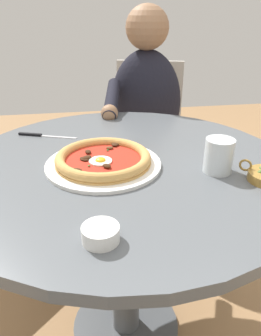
# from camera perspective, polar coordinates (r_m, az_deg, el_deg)

# --- Properties ---
(ground_plane) EXTENTS (6.00, 6.00, 0.02)m
(ground_plane) POSITION_cam_1_polar(r_m,az_deg,el_deg) (1.41, -0.83, -26.72)
(ground_plane) COLOR #9E754C
(dining_table) EXTENTS (0.99, 0.99, 0.72)m
(dining_table) POSITION_cam_1_polar(r_m,az_deg,el_deg) (1.00, -1.05, -5.77)
(dining_table) COLOR #565B60
(dining_table) RESTS_ON ground
(pizza_on_plate) EXTENTS (0.33, 0.33, 0.04)m
(pizza_on_plate) POSITION_cam_1_polar(r_m,az_deg,el_deg) (0.90, -4.92, 1.42)
(pizza_on_plate) COLOR white
(pizza_on_plate) RESTS_ON dining_table
(water_glass) EXTENTS (0.08, 0.08, 0.09)m
(water_glass) POSITION_cam_1_polar(r_m,az_deg,el_deg) (0.88, 15.49, 1.87)
(water_glass) COLOR silver
(water_glass) RESTS_ON dining_table
(steak_knife) EXTENTS (0.20, 0.08, 0.01)m
(steak_knife) POSITION_cam_1_polar(r_m,az_deg,el_deg) (1.16, -16.13, 5.68)
(steak_knife) COLOR silver
(steak_knife) RESTS_ON dining_table
(ramekin_capers) EXTENTS (0.07, 0.07, 0.03)m
(ramekin_capers) POSITION_cam_1_polar(r_m,az_deg,el_deg) (0.62, -5.39, -11.55)
(ramekin_capers) COLOR white
(ramekin_capers) RESTS_ON dining_table
(diner_person) EXTENTS (0.44, 0.48, 1.15)m
(diner_person) POSITION_cam_1_polar(r_m,az_deg,el_deg) (1.66, 2.50, 4.85)
(diner_person) COLOR #282833
(diner_person) RESTS_ON ground
(cafe_chair_diner) EXTENTS (0.50, 0.50, 0.87)m
(cafe_chair_diner) POSITION_cam_1_polar(r_m,az_deg,el_deg) (1.79, 2.99, 7.20)
(cafe_chair_diner) COLOR beige
(cafe_chair_diner) RESTS_ON ground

